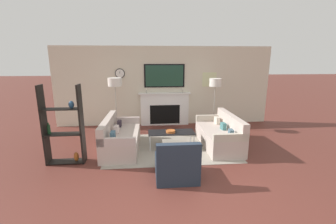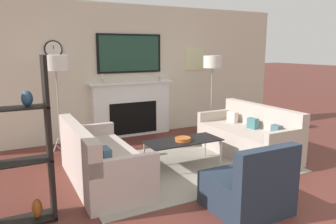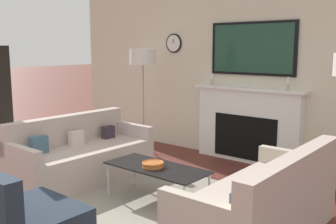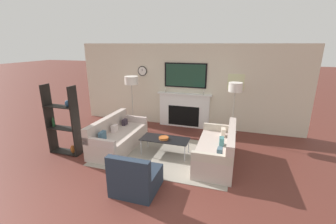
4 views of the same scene
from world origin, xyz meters
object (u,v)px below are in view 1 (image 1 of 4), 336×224
Objects in this scene: armchair at (177,166)px; floor_lamp_left at (115,83)px; couch_right at (220,135)px; floor_lamp_right at (215,83)px; coffee_table at (171,133)px; couch_left at (120,138)px; decorative_bowl at (171,131)px; shelf_unit at (64,128)px.

armchair is 0.48× the size of floor_lamp_left.
couch_right is 1.10× the size of floor_lamp_right.
couch_right is at bearing 48.84° from armchair.
coffee_table is 2.47m from floor_lamp_left.
couch_left is at bearing -79.90° from floor_lamp_left.
floor_lamp_right reaches higher than couch_left.
couch_left is 1.02× the size of couch_right.
decorative_bowl is 2.44m from floor_lamp_right.
coffee_table is at bearing 1.11° from couch_left.
floor_lamp_left reaches higher than armchair.
couch_left reaches higher than coffee_table.
decorative_bowl is (-1.32, -0.01, 0.15)m from couch_right.
floor_lamp_right is at bearing 79.89° from couch_right.
floor_lamp_right is 4.60m from shelf_unit.
decorative_bowl is 0.15× the size of floor_lamp_right.
armchair is at bearing -63.59° from floor_lamp_left.
decorative_bowl is 0.14× the size of floor_lamp_left.
floor_lamp_right is (0.27, 1.51, 1.22)m from couch_right.
couch_right is 3.50m from floor_lamp_left.
couch_right reaches higher than coffee_table.
shelf_unit is at bearing -111.02° from floor_lamp_left.
floor_lamp_left is 1.02× the size of floor_lamp_right.
floor_lamp_right is at bearing 27.53° from couch_left.
shelf_unit is (-1.10, -0.66, 0.52)m from couch_left.
shelf_unit is (-3.99, -2.17, -0.70)m from floor_lamp_right.
decorative_bowl is (1.30, -0.01, 0.16)m from couch_left.
coffee_table is 4.85× the size of decorative_bowl.
couch_right is 1.05× the size of shelf_unit.
couch_right is (2.62, 0.00, 0.01)m from couch_left.
floor_lamp_left reaches higher than couch_left.
decorative_bowl is at bearing -0.26° from couch_left.
decorative_bowl is at bearing -136.45° from floor_lamp_right.
couch_right reaches higher than couch_left.
floor_lamp_right reaches higher than couch_right.
armchair reaches higher than decorative_bowl.
couch_right is 3.82m from shelf_unit.
floor_lamp_right reaches higher than coffee_table.
floor_lamp_right is (1.64, 3.07, 1.25)m from armchair.
floor_lamp_left is at bearing 136.03° from decorative_bowl.
floor_lamp_left is (-1.52, 3.07, 1.30)m from armchair.
armchair is 3.66m from floor_lamp_left.
shelf_unit is (-2.43, -0.69, 0.42)m from coffee_table.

